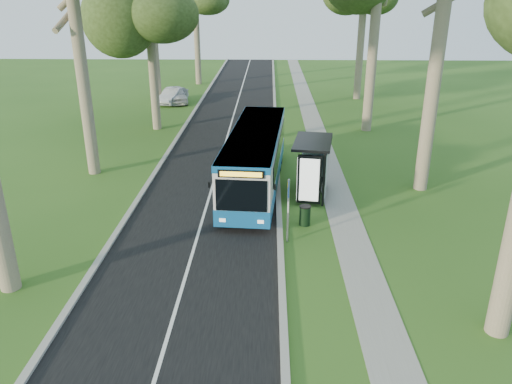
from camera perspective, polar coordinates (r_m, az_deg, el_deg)
ground at (r=21.09m, az=2.76°, el=-5.36°), size 120.00×120.00×0.00m
road at (r=30.46m, az=-4.19°, el=3.38°), size 7.00×100.00×0.02m
kerb_east at (r=30.31m, az=2.42°, el=3.42°), size 0.25×100.00×0.12m
kerb_west at (r=30.99m, az=-10.66°, el=3.47°), size 0.25×100.00×0.12m
centre_line at (r=30.46m, az=-4.19°, el=3.40°), size 0.12×100.00×0.00m
footpath at (r=30.52m, az=8.07°, el=3.25°), size 1.50×100.00×0.02m
bus at (r=26.06m, az=-0.06°, el=3.87°), size 3.28×11.71×3.06m
bus_stop_sign at (r=20.15m, az=3.71°, el=-1.36°), size 0.10×0.39×2.76m
bus_shelter at (r=24.64m, az=6.89°, el=3.69°), size 2.29×3.56×2.85m
litter_bin at (r=22.18m, az=5.61°, el=-2.68°), size 0.52×0.52×0.92m
car_white at (r=47.99m, az=-9.14°, el=10.93°), size 2.99×4.76×1.51m
car_silver at (r=47.80m, az=-9.51°, el=10.79°), size 2.41×4.45×1.39m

